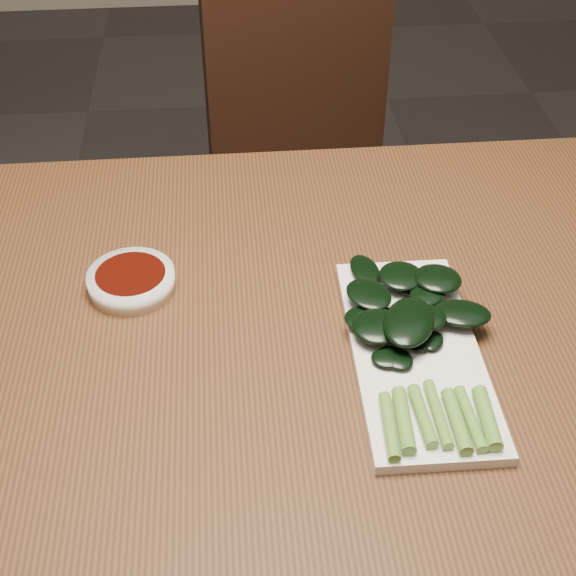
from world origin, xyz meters
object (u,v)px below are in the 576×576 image
Objects in this scene: table at (287,363)px; gai_lan at (411,329)px; sauce_bowl at (131,280)px; serving_plate at (415,353)px; chair_far at (314,171)px.

table is 4.26× the size of gai_lan.
gai_lan is at bearing -20.80° from table.
serving_plate is (0.33, -0.15, -0.01)m from sauce_bowl.
table is at bearing 152.92° from serving_plate.
serving_plate is at bearing -101.13° from chair_far.
chair_far is (0.13, 0.75, -0.19)m from table.
serving_plate is at bearing -24.90° from sauce_bowl.
gai_lan is at bearing 97.28° from serving_plate.
chair_far is 2.71× the size of gai_lan.
sauce_bowl reaches higher than serving_plate.
table is 0.18m from serving_plate.
serving_plate is at bearing -27.08° from table.
table is 0.79m from chair_far.
serving_plate is at bearing -82.72° from gai_lan.
serving_plate is (0.02, -0.82, 0.27)m from chair_far.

